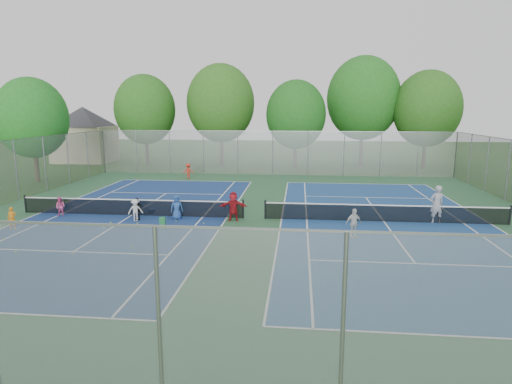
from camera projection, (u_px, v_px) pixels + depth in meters
The scene contains 38 objects.
ground at pixel (254, 218), 23.60m from camera, with size 120.00×120.00×0.00m, color #264F18.
court_pad at pixel (254, 218), 23.60m from camera, with size 32.00×32.00×0.01m, color #2B5A38.
court_left at pixel (132, 215), 24.29m from camera, with size 10.97×23.77×0.01m, color navy.
court_right at pixel (384, 222), 22.91m from camera, with size 10.97×23.77×0.01m, color navy.
net_left at pixel (131, 208), 24.21m from camera, with size 12.87×0.10×0.91m, color black.
net_right at pixel (384, 214), 22.82m from camera, with size 12.87×0.10×0.91m, color black.
fence_north at pixel (273, 153), 38.85m from camera, with size 32.00×0.10×4.00m, color gray.
fence_south at pixel (160, 335), 7.60m from camera, with size 32.00×0.10×4.00m, color gray.
house at pixel (84, 125), 48.42m from camera, with size 11.03×11.03×7.30m.
tree_nw at pixel (145, 110), 45.35m from camera, with size 6.40×6.40×9.58m.
tree_nl at pixel (221, 103), 45.41m from camera, with size 7.20×7.20×10.69m.
tree_nc at pixel (296, 115), 42.88m from camera, with size 6.00×6.00×8.85m.
tree_nr at pixel (363, 98), 44.81m from camera, with size 7.60×7.60×11.42m.
tree_ne at pixel (427, 109), 42.46m from camera, with size 6.60×6.60×9.77m.
tree_side_w at pixel (32, 118), 34.25m from camera, with size 5.60×5.60×8.47m.
ball_crate at pixel (152, 211), 24.75m from camera, with size 0.30×0.30×0.26m, color blue.
ball_hopper at pixel (162, 223), 21.57m from camera, with size 0.29×0.29×0.57m, color #217B37.
student_a at pixel (12, 218), 21.40m from camera, with size 0.41×0.27×1.13m, color orange.
student_b at pixel (60, 207), 23.99m from camera, with size 0.54×0.42×1.11m, color #E45897.
student_c at pixel (135, 210), 22.96m from camera, with size 0.79×0.45×1.22m, color silver.
student_d at pixel (137, 209), 23.14m from camera, with size 0.74×0.31×1.25m, color black.
student_e at pixel (177, 207), 23.30m from camera, with size 0.66×0.43×1.34m, color #2A539C.
student_f at pixel (233, 206), 22.97m from camera, with size 1.47×0.47×1.59m, color #A91820.
child_far_baseline at pixel (188, 171), 36.89m from camera, with size 0.87×0.50×1.34m, color red.
instructor at pixel (437, 204), 22.50m from camera, with size 0.74×0.49×2.03m, color #969699.
teen_court_b at pixel (354, 223), 19.93m from camera, with size 0.83×0.34×1.41m, color silver.
tennis_ball_0 at pixel (4, 240), 19.62m from camera, with size 0.07×0.07×0.07m, color gold.
tennis_ball_1 at pixel (41, 223), 22.49m from camera, with size 0.07×0.07×0.07m, color #CDED37.
tennis_ball_2 at pixel (68, 226), 22.02m from camera, with size 0.07×0.07×0.07m, color #D9F138.
tennis_ball_3 at pixel (76, 228), 21.66m from camera, with size 0.07×0.07×0.07m, color gold.
tennis_ball_4 at pixel (111, 223), 22.58m from camera, with size 0.07×0.07×0.07m, color #CEEF37.
tennis_ball_5 at pixel (137, 224), 22.44m from camera, with size 0.07×0.07×0.07m, color #CFD932.
tennis_ball_6 at pixel (176, 221), 22.95m from camera, with size 0.07×0.07×0.07m, color gold.
tennis_ball_7 at pixel (132, 247), 18.59m from camera, with size 0.07×0.07×0.07m, color #C0D732.
tennis_ball_8 at pixel (104, 228), 21.65m from camera, with size 0.07×0.07×0.07m, color #E2EF37.
tennis_ball_9 at pixel (73, 254), 17.74m from camera, with size 0.07×0.07×0.07m, color gold.
tennis_ball_10 at pixel (204, 224), 22.38m from camera, with size 0.07×0.07×0.07m, color #C9F539.
tennis_ball_11 at pixel (16, 252), 17.95m from camera, with size 0.07×0.07×0.07m, color #C0E134.
Camera 1 is at (2.41, -22.76, 5.94)m, focal length 30.00 mm.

